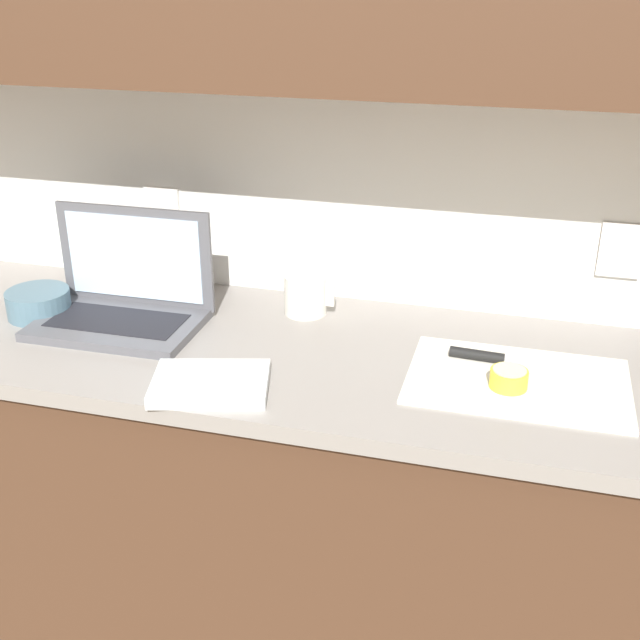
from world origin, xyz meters
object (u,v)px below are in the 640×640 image
Objects in this scene: laptop at (125,297)px; measuring_cup at (306,294)px; cutting_board at (518,381)px; lemon_half_cut at (509,378)px; bowl_white at (39,303)px; knife at (492,358)px.

measuring_cup is (0.38, 0.15, -0.01)m from laptop.
lemon_half_cut is at bearing -114.30° from cutting_board.
bowl_white is at bearing 178.05° from cutting_board.
lemon_half_cut reaches higher than cutting_board.
laptop reaches higher than bowl_white.
knife is 1.85× the size of bowl_white.
cutting_board is at bearing -1.95° from bowl_white.
knife is (-0.05, 0.06, 0.01)m from cutting_board.
measuring_cup is (-0.44, 0.15, 0.03)m from knife.
knife is (0.82, -0.00, -0.04)m from laptop.
knife is at bearing -0.89° from laptop.
lemon_half_cut is (0.04, -0.10, 0.01)m from knife.
measuring_cup reaches higher than lemon_half_cut.
bowl_white is (-1.03, -0.02, 0.01)m from knife.
lemon_half_cut is at bearing -7.33° from laptop.
cutting_board is 0.08m from knife.
knife is at bearing -19.41° from measuring_cup.
bowl_white is at bearing -173.92° from laptop.
knife is at bearing 1.26° from bowl_white.
laptop reaches higher than knife.
lemon_half_cut reaches higher than knife.
bowl_white is at bearing -163.27° from measuring_cup.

